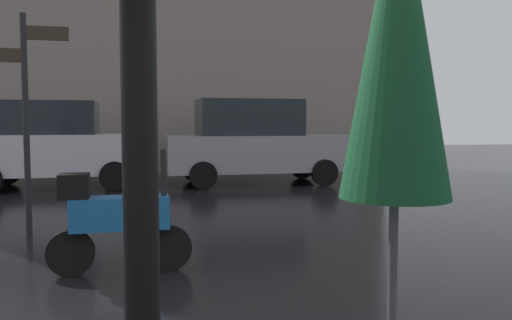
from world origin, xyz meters
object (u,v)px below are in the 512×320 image
object	(u,v)px
parked_car_right	(254,142)
street_signpost	(26,102)
folded_patio_umbrella_near	(397,55)
parked_car_left	(54,144)
parked_scooter	(116,218)

from	to	relation	value
parked_car_right	street_signpost	world-z (taller)	street_signpost
folded_patio_umbrella_near	parked_car_left	xyz separation A→B (m)	(-2.76, 10.97, -0.74)
parked_car_left	parked_car_right	bearing A→B (deg)	165.17
street_signpost	parked_car_right	bearing A→B (deg)	50.50
parked_car_right	street_signpost	bearing A→B (deg)	56.46
folded_patio_umbrella_near	parked_scooter	bearing A→B (deg)	108.26
folded_patio_umbrella_near	parked_car_left	world-z (taller)	folded_patio_umbrella_near
parked_car_right	street_signpost	size ratio (longest dim) A/B	1.53
folded_patio_umbrella_near	parked_car_left	distance (m)	11.33
parked_scooter	street_signpost	distance (m)	2.71
parked_scooter	street_signpost	bearing A→B (deg)	124.92
parked_scooter	parked_car_right	bearing A→B (deg)	72.58
parked_scooter	parked_car_right	xyz separation A→B (m)	(3.09, 7.30, 0.48)
folded_patio_umbrella_near	parked_car_left	size ratio (longest dim) A/B	0.61
parked_scooter	parked_car_right	size ratio (longest dim) A/B	0.31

